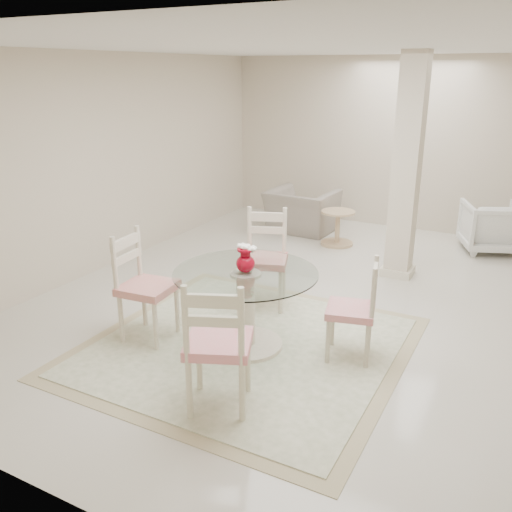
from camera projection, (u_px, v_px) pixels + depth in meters
The scene contains 13 objects.
ground at pixel (324, 303), 6.07m from camera, with size 7.00×7.00×0.00m, color beige.
room_shell at pixel (331, 135), 5.47m from camera, with size 6.02×7.02×2.71m.
column at pixel (407, 169), 6.50m from camera, with size 0.30×0.30×2.70m, color beige.
area_rug at pixel (246, 346), 5.11m from camera, with size 2.84×2.84×0.02m.
dining_table at pixel (246, 310), 4.99m from camera, with size 1.31×1.31×0.76m.
red_vase at pixel (246, 259), 4.83m from camera, with size 0.20×0.17×0.26m.
dining_chair_east at pixel (359, 303), 4.75m from camera, with size 0.50×0.50×1.03m.
dining_chair_north at pixel (265, 251), 5.87m from camera, with size 0.61×0.61×1.18m.
dining_chair_west at pixel (140, 278), 5.12m from camera, with size 0.51×0.51×1.17m.
dining_chair_south at pixel (217, 337), 3.96m from camera, with size 0.63×0.63×1.20m.
recliner_taupe at pixel (302, 211), 8.68m from camera, with size 1.03×0.90×0.67m, color gray.
armchair_white at pixel (492, 227), 7.72m from camera, with size 0.76×0.79×0.71m, color white.
side_table at pixel (337, 229), 8.03m from camera, with size 0.50×0.50×0.52m.
Camera 1 is at (1.94, -5.27, 2.49)m, focal length 38.00 mm.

